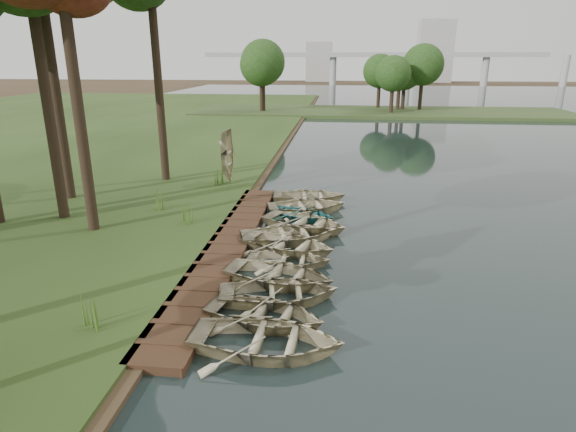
# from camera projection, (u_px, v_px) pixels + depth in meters

# --- Properties ---
(ground) EXTENTS (300.00, 300.00, 0.00)m
(ground) POSITION_uv_depth(u_px,v_px,m) (268.00, 252.00, 18.82)
(ground) COLOR #3D2F1D
(boardwalk) EXTENTS (1.60, 16.00, 0.30)m
(boardwalk) POSITION_uv_depth(u_px,v_px,m) (228.00, 247.00, 18.94)
(boardwalk) COLOR #382415
(boardwalk) RESTS_ON ground
(peninsula) EXTENTS (50.00, 14.00, 0.45)m
(peninsula) POSITION_uv_depth(u_px,v_px,m) (381.00, 112.00, 65.13)
(peninsula) COLOR #33461F
(peninsula) RESTS_ON ground
(far_trees) EXTENTS (45.60, 5.60, 8.80)m
(far_trees) POSITION_uv_depth(u_px,v_px,m) (358.00, 64.00, 63.54)
(far_trees) COLOR black
(far_trees) RESTS_ON peninsula
(bridge) EXTENTS (95.90, 4.00, 8.60)m
(bridge) POSITION_uv_depth(u_px,v_px,m) (379.00, 58.00, 128.63)
(bridge) COLOR #A5A5A0
(bridge) RESTS_ON ground
(building_a) EXTENTS (10.00, 8.00, 18.00)m
(building_a) POSITION_uv_depth(u_px,v_px,m) (434.00, 52.00, 145.09)
(building_a) COLOR #A5A5A0
(building_a) RESTS_ON ground
(building_b) EXTENTS (8.00, 8.00, 12.00)m
(building_b) POSITION_uv_depth(u_px,v_px,m) (319.00, 62.00, 154.36)
(building_b) COLOR #A5A5A0
(building_b) RESTS_ON ground
(rowboat_0) EXTENTS (4.14, 3.06, 0.82)m
(rowboat_0) POSITION_uv_depth(u_px,v_px,m) (266.00, 337.00, 12.25)
(rowboat_0) COLOR tan
(rowboat_0) RESTS_ON water
(rowboat_1) EXTENTS (3.97, 3.24, 0.72)m
(rowboat_1) POSITION_uv_depth(u_px,v_px,m) (265.00, 312.00, 13.57)
(rowboat_1) COLOR tan
(rowboat_1) RESTS_ON water
(rowboat_2) EXTENTS (4.08, 3.22, 0.76)m
(rowboat_2) POSITION_uv_depth(u_px,v_px,m) (279.00, 290.00, 14.80)
(rowboat_2) COLOR tan
(rowboat_2) RESTS_ON water
(rowboat_3) EXTENTS (4.29, 3.52, 0.78)m
(rowboat_3) POSITION_uv_depth(u_px,v_px,m) (279.00, 273.00, 15.97)
(rowboat_3) COLOR tan
(rowboat_3) RESTS_ON water
(rowboat_4) EXTENTS (3.09, 2.24, 0.63)m
(rowboat_4) POSITION_uv_depth(u_px,v_px,m) (289.00, 257.00, 17.37)
(rowboat_4) COLOR tan
(rowboat_4) RESTS_ON water
(rowboat_5) EXTENTS (4.47, 3.80, 0.79)m
(rowboat_5) POSITION_uv_depth(u_px,v_px,m) (287.00, 242.00, 18.61)
(rowboat_5) COLOR tan
(rowboat_5) RESTS_ON water
(rowboat_6) EXTENTS (4.66, 3.91, 0.82)m
(rowboat_6) POSITION_uv_depth(u_px,v_px,m) (290.00, 232.00, 19.59)
(rowboat_6) COLOR tan
(rowboat_6) RESTS_ON water
(rowboat_7) EXTENTS (4.69, 4.13, 0.81)m
(rowboat_7) POSITION_uv_depth(u_px,v_px,m) (305.00, 221.00, 21.04)
(rowboat_7) COLOR tan
(rowboat_7) RESTS_ON water
(rowboat_8) EXTENTS (3.79, 3.28, 0.66)m
(rowboat_8) POSITION_uv_depth(u_px,v_px,m) (302.00, 213.00, 22.35)
(rowboat_8) COLOR #297372
(rowboat_8) RESTS_ON water
(rowboat_9) EXTENTS (4.47, 3.74, 0.80)m
(rowboat_9) POSITION_uv_depth(u_px,v_px,m) (307.00, 204.00, 23.38)
(rowboat_9) COLOR tan
(rowboat_9) RESTS_ON water
(rowboat_10) EXTENTS (4.13, 3.19, 0.79)m
(rowboat_10) POSITION_uv_depth(u_px,v_px,m) (309.00, 195.00, 25.07)
(rowboat_10) COLOR tan
(rowboat_10) RESTS_ON water
(stored_rowboat) EXTENTS (3.14, 2.30, 0.63)m
(stored_rowboat) POSITION_uv_depth(u_px,v_px,m) (230.00, 177.00, 28.03)
(stored_rowboat) COLOR tan
(stored_rowboat) RESTS_ON bank
(reeds_0) EXTENTS (0.60, 0.60, 1.12)m
(reeds_0) POSITION_uv_depth(u_px,v_px,m) (90.00, 309.00, 12.81)
(reeds_0) COLOR #3F661E
(reeds_0) RESTS_ON bank
(reeds_1) EXTENTS (0.60, 0.60, 0.88)m
(reeds_1) POSITION_uv_depth(u_px,v_px,m) (186.00, 213.00, 21.10)
(reeds_1) COLOR #3F661E
(reeds_1) RESTS_ON bank
(reeds_2) EXTENTS (0.60, 0.60, 1.02)m
(reeds_2) POSITION_uv_depth(u_px,v_px,m) (158.00, 199.00, 22.89)
(reeds_2) COLOR #3F661E
(reeds_2) RESTS_ON bank
(reeds_3) EXTENTS (0.60, 0.60, 0.89)m
(reeds_3) POSITION_uv_depth(u_px,v_px,m) (219.00, 177.00, 27.55)
(reeds_3) COLOR #3F661E
(reeds_3) RESTS_ON bank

